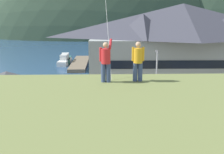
% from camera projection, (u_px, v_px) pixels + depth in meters
% --- Properties ---
extents(parking_lot_pad, '(40.00, 20.00, 0.10)m').
position_uv_depth(parking_lot_pad, '(110.00, 130.00, 23.23)').
color(parking_lot_pad, gray).
rests_on(parking_lot_pad, ground).
extents(bay_water, '(360.00, 84.00, 0.03)m').
position_uv_depth(bay_water, '(106.00, 50.00, 76.67)').
color(bay_water, navy).
rests_on(bay_water, ground).
extents(far_hill_west_ridge, '(116.89, 62.22, 86.08)m').
position_uv_depth(far_hill_west_ridge, '(106.00, 35.00, 129.92)').
color(far_hill_west_ridge, '#334733').
rests_on(far_hill_west_ridge, ground).
extents(far_hill_east_peak, '(91.05, 52.74, 64.12)m').
position_uv_depth(far_hill_east_peak, '(129.00, 35.00, 131.06)').
color(far_hill_east_peak, '#42513D').
rests_on(far_hill_east_peak, ground).
extents(harbor_lodge, '(28.98, 12.32, 11.81)m').
position_uv_depth(harbor_lodge, '(181.00, 42.00, 38.69)').
color(harbor_lodge, '#999E99').
rests_on(harbor_lodge, ground).
extents(storage_shed_near_lot, '(7.00, 4.87, 5.32)m').
position_uv_depth(storage_shed_near_lot, '(9.00, 99.00, 23.47)').
color(storage_shed_near_lot, '#338475').
rests_on(storage_shed_near_lot, ground).
extents(wharf_dock, '(3.20, 15.82, 0.70)m').
position_uv_depth(wharf_dock, '(80.00, 63.00, 53.68)').
color(wharf_dock, '#70604C').
rests_on(wharf_dock, ground).
extents(moored_boat_wharfside, '(2.40, 6.57, 2.16)m').
position_uv_depth(moored_boat_wharfside, '(66.00, 59.00, 56.07)').
color(moored_boat_wharfside, '#23564C').
rests_on(moored_boat_wharfside, ground).
extents(moored_boat_outer_mooring, '(2.43, 6.39, 2.16)m').
position_uv_depth(moored_boat_outer_mooring, '(96.00, 64.00, 51.13)').
color(moored_boat_outer_mooring, navy).
rests_on(moored_boat_outer_mooring, ground).
extents(moored_boat_inner_slip, '(2.40, 6.02, 2.16)m').
position_uv_depth(moored_boat_inner_slip, '(65.00, 61.00, 53.88)').
color(moored_boat_inner_slip, silver).
rests_on(moored_boat_inner_slip, ground).
extents(parked_car_front_row_end, '(4.24, 2.14, 1.82)m').
position_uv_depth(parked_car_front_row_end, '(18.00, 153.00, 17.45)').
color(parked_car_front_row_end, navy).
rests_on(parked_car_front_row_end, parking_lot_pad).
extents(parked_car_corner_spot, '(4.24, 2.13, 1.82)m').
position_uv_depth(parked_car_corner_spot, '(131.00, 145.00, 18.56)').
color(parked_car_corner_spot, navy).
rests_on(parked_car_corner_spot, parking_lot_pad).
extents(parked_car_mid_row_near, '(4.36, 2.37, 1.82)m').
position_uv_depth(parked_car_mid_row_near, '(126.00, 109.00, 25.62)').
color(parked_car_mid_row_near, black).
rests_on(parked_car_mid_row_near, parking_lot_pad).
extents(parked_car_mid_row_far, '(4.27, 2.18, 1.82)m').
position_uv_depth(parked_car_mid_row_far, '(208.00, 117.00, 23.64)').
color(parked_car_mid_row_far, '#B28923').
rests_on(parked_car_mid_row_far, parking_lot_pad).
extents(parking_light_pole, '(0.24, 0.78, 6.36)m').
position_uv_depth(parking_light_pole, '(156.00, 75.00, 27.90)').
color(parking_light_pole, '#ADADB2').
rests_on(parking_light_pole, parking_lot_pad).
extents(person_kite_flyer, '(0.56, 0.64, 1.86)m').
position_uv_depth(person_kite_flyer, '(106.00, 61.00, 11.04)').
color(person_kite_flyer, '#384770').
rests_on(person_kite_flyer, grassy_hill_foreground).
extents(person_companion, '(0.55, 0.40, 1.74)m').
position_uv_depth(person_companion, '(138.00, 60.00, 11.20)').
color(person_companion, '#384770').
rests_on(person_companion, grassy_hill_foreground).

